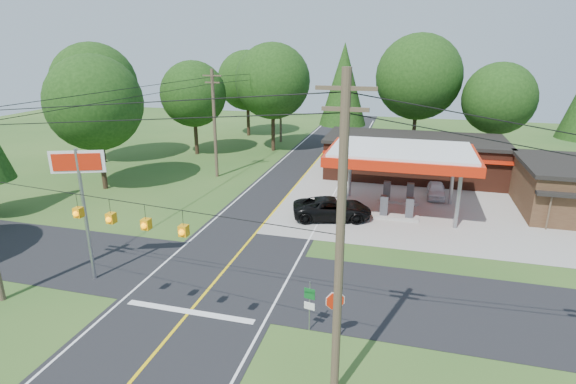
% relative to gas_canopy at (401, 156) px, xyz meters
% --- Properties ---
extents(ground, '(120.00, 120.00, 0.00)m').
position_rel_gas_canopy_xyz_m(ground, '(-9.00, -13.00, -4.27)').
color(ground, '#274F1C').
rests_on(ground, ground).
extents(main_highway, '(8.00, 120.00, 0.02)m').
position_rel_gas_canopy_xyz_m(main_highway, '(-9.00, -13.00, -4.26)').
color(main_highway, black).
rests_on(main_highway, ground).
extents(cross_road, '(70.00, 7.00, 0.02)m').
position_rel_gas_canopy_xyz_m(cross_road, '(-9.00, -13.00, -4.25)').
color(cross_road, black).
rests_on(cross_road, ground).
extents(lane_center_yellow, '(0.15, 110.00, 0.00)m').
position_rel_gas_canopy_xyz_m(lane_center_yellow, '(-9.00, -13.00, -4.24)').
color(lane_center_yellow, yellow).
rests_on(lane_center_yellow, main_highway).
extents(gas_canopy, '(10.60, 7.40, 4.88)m').
position_rel_gas_canopy_xyz_m(gas_canopy, '(0.00, 0.00, 0.00)').
color(gas_canopy, gray).
rests_on(gas_canopy, ground).
extents(convenience_store, '(16.40, 7.55, 3.80)m').
position_rel_gas_canopy_xyz_m(convenience_store, '(1.00, 9.98, -2.35)').
color(convenience_store, '#4C2215').
rests_on(convenience_store, ground).
extents(utility_pole_near_right, '(1.80, 0.30, 11.50)m').
position_rel_gas_canopy_xyz_m(utility_pole_near_right, '(-1.50, -20.00, 1.69)').
color(utility_pole_near_right, '#473828').
rests_on(utility_pole_near_right, ground).
extents(utility_pole_far_left, '(1.80, 0.30, 10.00)m').
position_rel_gas_canopy_xyz_m(utility_pole_far_left, '(-17.00, 5.00, 0.93)').
color(utility_pole_far_left, '#473828').
rests_on(utility_pole_far_left, ground).
extents(utility_pole_north, '(0.30, 0.30, 9.50)m').
position_rel_gas_canopy_xyz_m(utility_pole_north, '(-15.50, 22.00, 0.48)').
color(utility_pole_north, '#473828').
rests_on(utility_pole_north, ground).
extents(overhead_beacons, '(17.04, 2.04, 1.03)m').
position_rel_gas_canopy_xyz_m(overhead_beacons, '(-10.00, -19.00, 1.95)').
color(overhead_beacons, black).
rests_on(overhead_beacons, ground).
extents(treeline_backdrop, '(70.27, 51.59, 13.30)m').
position_rel_gas_canopy_xyz_m(treeline_backdrop, '(-8.18, 11.01, 3.22)').
color(treeline_backdrop, '#332316').
rests_on(treeline_backdrop, ground).
extents(suv_car, '(6.94, 6.94, 1.57)m').
position_rel_gas_canopy_xyz_m(suv_car, '(-4.50, -3.00, -3.48)').
color(suv_car, black).
rests_on(suv_car, ground).
extents(sedan_car, '(3.60, 3.60, 1.21)m').
position_rel_gas_canopy_xyz_m(sedan_car, '(3.00, 4.00, -3.66)').
color(sedan_car, white).
rests_on(sedan_car, ground).
extents(big_stop_sign, '(2.53, 1.02, 7.20)m').
position_rel_gas_canopy_xyz_m(big_stop_sign, '(-15.44, -15.01, 1.12)').
color(big_stop_sign, gray).
rests_on(big_stop_sign, ground).
extents(octagonal_stop_sign, '(0.80, 0.40, 2.49)m').
position_rel_gas_canopy_xyz_m(octagonal_stop_sign, '(-2.00, -17.11, -2.41)').
color(octagonal_stop_sign, gray).
rests_on(octagonal_stop_sign, ground).
extents(route_sign_post, '(0.49, 0.13, 2.43)m').
position_rel_gas_canopy_xyz_m(route_sign_post, '(-3.20, -16.52, -2.81)').
color(route_sign_post, gray).
rests_on(route_sign_post, ground).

